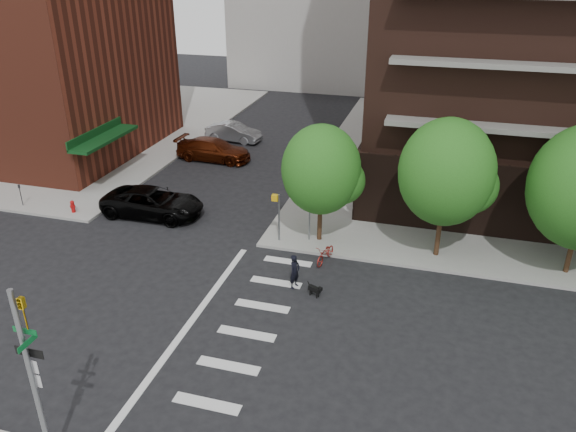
# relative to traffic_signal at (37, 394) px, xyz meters

# --- Properties ---
(ground) EXTENTS (120.00, 120.00, 0.00)m
(ground) POSITION_rel_traffic_signal_xyz_m (0.47, 7.49, -2.70)
(ground) COLOR black
(ground) RESTS_ON ground
(sidewalk_nw) EXTENTS (31.00, 33.00, 0.15)m
(sidewalk_nw) POSITION_rel_traffic_signal_xyz_m (-24.03, 30.99, -2.62)
(sidewalk_nw) COLOR gray
(sidewalk_nw) RESTS_ON ground
(crosswalk) EXTENTS (3.85, 13.00, 0.01)m
(crosswalk) POSITION_rel_traffic_signal_xyz_m (2.68, 7.49, -2.69)
(crosswalk) COLOR silver
(crosswalk) RESTS_ON ground
(tree_a) EXTENTS (4.00, 4.00, 5.90)m
(tree_a) POSITION_rel_traffic_signal_xyz_m (4.47, 15.99, 1.35)
(tree_a) COLOR #301E11
(tree_a) RESTS_ON sidewalk_ne
(tree_b) EXTENTS (4.50, 4.50, 6.65)m
(tree_b) POSITION_rel_traffic_signal_xyz_m (10.47, 15.99, 1.85)
(tree_b) COLOR #301E11
(tree_b) RESTS_ON sidewalk_ne
(traffic_signal) EXTENTS (0.90, 0.75, 6.00)m
(traffic_signal) POSITION_rel_traffic_signal_xyz_m (0.00, 0.00, 0.00)
(traffic_signal) COLOR slate
(traffic_signal) RESTS_ON sidewalk_s
(pedestrian_signal) EXTENTS (2.18, 0.67, 2.60)m
(pedestrian_signal) POSITION_rel_traffic_signal_xyz_m (2.79, 15.42, -0.84)
(pedestrian_signal) COLOR slate
(pedestrian_signal) RESTS_ON sidewalk_ne
(fire_hydrant) EXTENTS (0.24, 0.24, 0.73)m
(fire_hydrant) POSITION_rel_traffic_signal_xyz_m (-10.03, 15.29, -2.15)
(fire_hydrant) COLOR #A50C0C
(fire_hydrant) RESTS_ON sidewalk_nw
(parking_meter) EXTENTS (0.10, 0.08, 1.32)m
(parking_meter) POSITION_rel_traffic_signal_xyz_m (-13.53, 15.29, -1.74)
(parking_meter) COLOR black
(parking_meter) RESTS_ON sidewalk_nw
(parked_car_black) EXTENTS (2.77, 5.86, 1.62)m
(parked_car_black) POSITION_rel_traffic_signal_xyz_m (-5.49, 16.49, -1.89)
(parked_car_black) COLOR black
(parked_car_black) RESTS_ON ground
(parked_car_maroon) EXTENTS (2.44, 5.57, 1.59)m
(parked_car_maroon) POSITION_rel_traffic_signal_xyz_m (-5.83, 26.22, -1.90)
(parked_car_maroon) COLOR #481707
(parked_car_maroon) RESTS_ON ground
(parked_car_silver) EXTENTS (1.99, 4.59, 1.47)m
(parked_car_silver) POSITION_rel_traffic_signal_xyz_m (-6.04, 30.82, -1.96)
(parked_car_silver) COLOR #94979B
(parked_car_silver) RESTS_ON ground
(scooter) EXTENTS (0.99, 1.87, 0.93)m
(scooter) POSITION_rel_traffic_signal_xyz_m (5.25, 13.99, -2.23)
(scooter) COLOR maroon
(scooter) RESTS_ON ground
(dog_walker) EXTENTS (0.70, 0.57, 1.64)m
(dog_walker) POSITION_rel_traffic_signal_xyz_m (4.40, 11.37, -1.88)
(dog_walker) COLOR black
(dog_walker) RESTS_ON ground
(dog) EXTENTS (0.69, 0.43, 0.59)m
(dog) POSITION_rel_traffic_signal_xyz_m (5.47, 10.86, -2.33)
(dog) COLOR black
(dog) RESTS_ON ground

